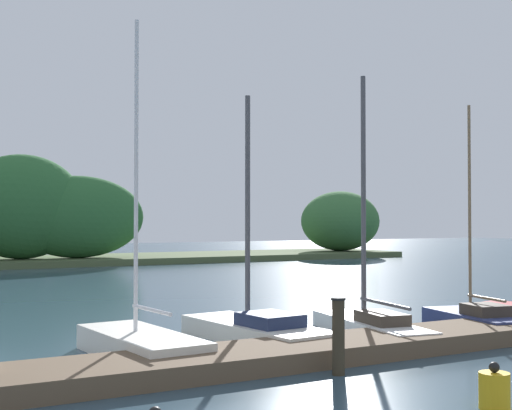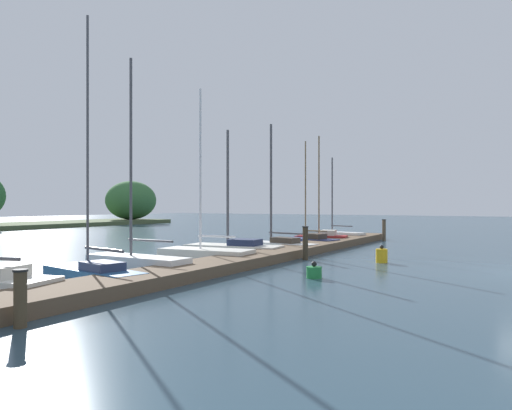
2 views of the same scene
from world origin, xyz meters
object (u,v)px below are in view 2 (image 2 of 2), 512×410
object	(u,v)px
sailboat_3	(203,254)
sailboat_4	(232,247)
sailboat_1	(91,271)
mooring_piling_2	(384,230)
sailboat_8	(334,235)
sailboat_2	(133,261)
mooring_piling_0	(20,298)
sailboat_6	(308,241)
sailboat_7	(321,237)
channel_buoy_0	(382,255)
channel_buoy_1	(314,272)
sailboat_5	(274,243)
mooring_piling_1	(305,243)

from	to	relation	value
sailboat_3	sailboat_4	world-z (taller)	sailboat_3
sailboat_1	mooring_piling_2	world-z (taller)	sailboat_1
sailboat_8	mooring_piling_2	distance (m)	3.05
sailboat_2	sailboat_8	xyz separation A→B (m)	(16.79, -0.51, -0.05)
mooring_piling_0	sailboat_4	bearing A→B (deg)	16.00
sailboat_6	sailboat_7	distance (m)	1.96
sailboat_7	mooring_piling_0	bearing A→B (deg)	84.60
channel_buoy_0	channel_buoy_1	size ratio (longest dim) A/B	1.33
sailboat_5	mooring_piling_2	distance (m)	9.17
sailboat_2	sailboat_5	world-z (taller)	sailboat_2
channel_buoy_0	mooring_piling_1	bearing A→B (deg)	102.23
sailboat_7	sailboat_8	distance (m)	3.11
sailboat_8	mooring_piling_0	xyz separation A→B (m)	(-23.06, -2.87, 0.23)
sailboat_6	mooring_piling_2	xyz separation A→B (m)	(5.78, -2.46, 0.37)
sailboat_1	sailboat_2	world-z (taller)	sailboat_1
sailboat_6	sailboat_2	bearing A→B (deg)	96.73
sailboat_4	mooring_piling_2	size ratio (longest dim) A/B	4.25
sailboat_2	sailboat_4	world-z (taller)	sailboat_2
sailboat_8	channel_buoy_0	distance (m)	11.85
sailboat_2	sailboat_3	bearing A→B (deg)	-93.58
sailboat_6	sailboat_1	bearing A→B (deg)	98.84
sailboat_4	sailboat_6	xyz separation A→B (m)	(5.54, -1.18, -0.02)
mooring_piling_1	mooring_piling_2	world-z (taller)	mooring_piling_1
sailboat_2	sailboat_4	size ratio (longest dim) A/B	1.27
channel_buoy_1	mooring_piling_1	bearing A→B (deg)	27.18
sailboat_7	sailboat_8	world-z (taller)	sailboat_7
sailboat_8	channel_buoy_0	world-z (taller)	sailboat_8
sailboat_4	channel_buoy_1	xyz separation A→B (m)	(-4.53, -5.82, -0.12)
sailboat_4	channel_buoy_0	distance (m)	6.53
sailboat_2	mooring_piling_0	distance (m)	7.12
mooring_piling_2	channel_buoy_1	bearing A→B (deg)	-172.21
sailboat_1	channel_buoy_1	distance (m)	6.45
sailboat_2	channel_buoy_1	size ratio (longest dim) A/B	13.95
sailboat_1	mooring_piling_0	size ratio (longest dim) A/B	7.34
sailboat_4	sailboat_8	world-z (taller)	sailboat_4
mooring_piling_0	channel_buoy_1	size ratio (longest dim) A/B	2.08
sailboat_2	mooring_piling_2	world-z (taller)	sailboat_2
sailboat_4	sailboat_8	bearing A→B (deg)	-99.69
sailboat_6	channel_buoy_1	bearing A→B (deg)	126.24
sailboat_6	sailboat_3	bearing A→B (deg)	96.89
mooring_piling_0	channel_buoy_0	size ratio (longest dim) A/B	1.56
sailboat_7	sailboat_5	bearing A→B (deg)	72.74
mooring_piling_0	channel_buoy_1	bearing A→B (deg)	-15.77
sailboat_8	channel_buoy_1	size ratio (longest dim) A/B	10.24
mooring_piling_1	channel_buoy_1	size ratio (longest dim) A/B	2.66
sailboat_7	mooring_piling_2	bearing A→B (deg)	-135.67
sailboat_2	sailboat_6	xyz separation A→B (m)	(11.75, -0.99, -0.07)
sailboat_2	sailboat_3	xyz separation A→B (m)	(3.37, -0.31, -0.05)
sailboat_1	sailboat_3	distance (m)	5.39
sailboat_1	sailboat_5	distance (m)	10.87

